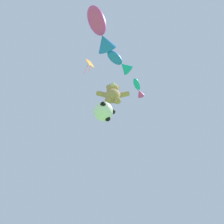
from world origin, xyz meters
name	(u,v)px	position (x,y,z in m)	size (l,w,h in m)	color
teddy_bear_kite	(113,94)	(1.87, 7.03, 10.21)	(2.02, 0.89, 2.05)	tan
soccer_ball_kite	(104,111)	(1.36, 7.29, 8.66)	(1.20, 1.20, 1.11)	white
fish_kite_teal	(138,89)	(3.63, 7.39, 11.62)	(0.98, 1.49, 0.47)	#19ADB2
fish_kite_cobalt	(120,63)	(2.28, 5.47, 11.28)	(1.71, 1.63, 0.73)	blue
fish_kite_magenta	(101,32)	(1.14, 3.86, 11.68)	(1.86, 2.64, 1.17)	#E53F9E
diamond_kite	(89,65)	(0.28, 5.99, 12.32)	(0.63, 0.67, 2.52)	orange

